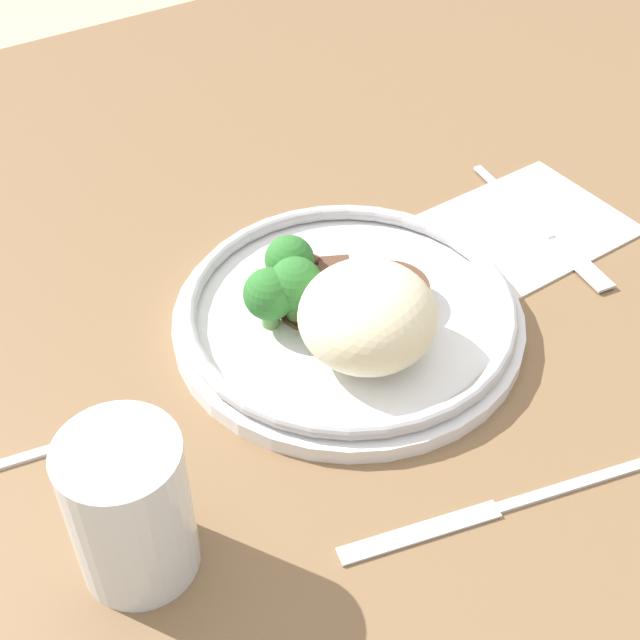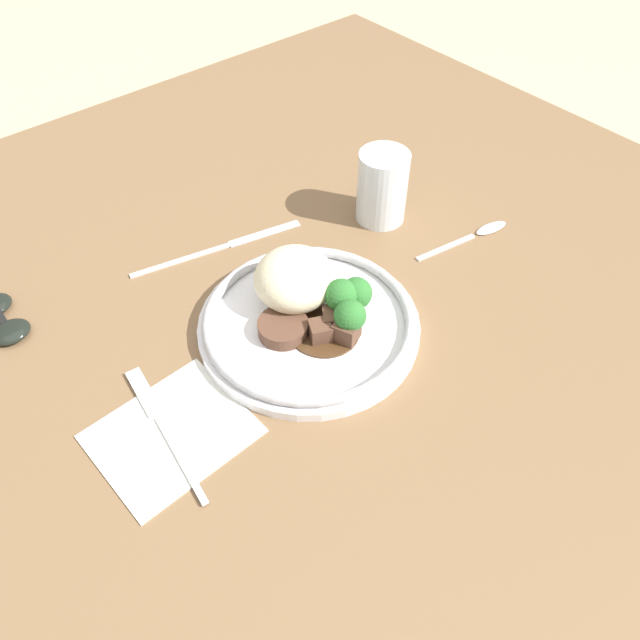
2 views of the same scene
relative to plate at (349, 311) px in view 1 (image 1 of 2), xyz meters
The scene contains 7 objects.
ground_plane 0.08m from the plate, 149.26° to the left, with size 8.00×8.00×0.00m, color tan.
dining_table 0.06m from the plate, 149.26° to the left, with size 1.37×1.20×0.03m.
napkin 0.20m from the plate, behind, with size 0.15×0.13×0.00m.
plate is the anchor object (origin of this frame).
juice_glass 0.22m from the plate, 24.20° to the left, with size 0.07×0.07×0.10m.
fork 0.20m from the plate, behind, with size 0.04×0.18×0.00m.
knife 0.18m from the plate, 89.17° to the left, with size 0.23×0.06×0.00m.
Camera 1 is at (0.31, 0.36, 0.48)m, focal length 50.00 mm.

